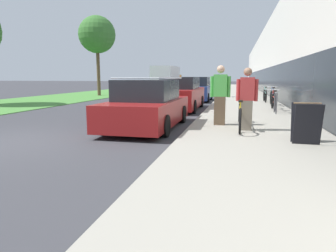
{
  "coord_description": "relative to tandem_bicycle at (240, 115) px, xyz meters",
  "views": [
    {
      "loc": [
        5.27,
        -6.12,
        1.58
      ],
      "look_at": [
        1.26,
        11.43,
        -1.36
      ],
      "focal_mm": 32.0,
      "sensor_mm": 36.0,
      "label": 1
    }
  ],
  "objects": [
    {
      "name": "person_bystander",
      "position": [
        -0.59,
        0.41,
        0.53
      ],
      "size": [
        0.61,
        0.24,
        1.79
      ],
      "color": "brown",
      "rests_on": "sidewalk_slab"
    },
    {
      "name": "ground_plane",
      "position": [
        -5.38,
        -2.65,
        -0.51
      ],
      "size": [
        220.0,
        220.0,
        0.0
      ],
      "primitive_type": "plane",
      "color": "#38383D"
    },
    {
      "name": "sandwich_board_sign",
      "position": [
        1.39,
        -1.82,
        0.08
      ],
      "size": [
        0.56,
        0.56,
        0.9
      ],
      "color": "black",
      "rests_on": "sidewalk_slab"
    },
    {
      "name": "vintage_roadster_curbside",
      "position": [
        -2.77,
        5.63,
        0.22
      ],
      "size": [
        1.88,
        4.76,
        1.58
      ],
      "color": "maroon",
      "rests_on": "ground"
    },
    {
      "name": "storefront_facade",
      "position": [
        7.3,
        26.35,
        2.67
      ],
      "size": [
        10.01,
        70.0,
        6.37
      ],
      "color": "silver",
      "rests_on": "ground"
    },
    {
      "name": "person_rider",
      "position": [
        0.16,
        -0.37,
        0.48
      ],
      "size": [
        0.57,
        0.22,
        1.69
      ],
      "color": "#756B5B",
      "rests_on": "sidewalk_slab"
    },
    {
      "name": "cruiser_bike_farthest",
      "position": [
        1.52,
        9.7,
        0.02
      ],
      "size": [
        0.52,
        1.82,
        0.91
      ],
      "color": "black",
      "rests_on": "sidewalk_slab"
    },
    {
      "name": "sidewalk_slab",
      "position": [
        0.41,
        18.35,
        -0.44
      ],
      "size": [
        3.72,
        70.0,
        0.14
      ],
      "color": "gray",
      "rests_on": "ground"
    },
    {
      "name": "parked_sedan_far",
      "position": [
        -2.75,
        11.28,
        0.22
      ],
      "size": [
        1.94,
        4.15,
        1.6
      ],
      "color": "navy",
      "rests_on": "ground"
    },
    {
      "name": "tandem_bicycle",
      "position": [
        0.0,
        0.0,
        0.0
      ],
      "size": [
        0.52,
        2.82,
        0.85
      ],
      "color": "black",
      "rests_on": "sidewalk_slab"
    },
    {
      "name": "lawn_strip",
      "position": [
        -13.04,
        22.35,
        -0.49
      ],
      "size": [
        6.67,
        70.0,
        0.03
      ],
      "color": "#478438",
      "rests_on": "ground"
    },
    {
      "name": "moving_truck",
      "position": [
        -7.87,
        24.56,
        0.89
      ],
      "size": [
        2.29,
        6.75,
        2.76
      ],
      "color": "orange",
      "rests_on": "ground"
    },
    {
      "name": "street_tree_far",
      "position": [
        -11.67,
        15.15,
        4.56
      ],
      "size": [
        3.07,
        3.07,
        6.64
      ],
      "color": "brown",
      "rests_on": "ground"
    },
    {
      "name": "cruiser_bike_middle",
      "position": [
        1.7,
        7.51,
        0.03
      ],
      "size": [
        0.52,
        1.76,
        0.95
      ],
      "color": "black",
      "rests_on": "sidewalk_slab"
    },
    {
      "name": "cruiser_bike_nearest",
      "position": [
        1.52,
        5.3,
        0.01
      ],
      "size": [
        0.52,
        1.73,
        0.88
      ],
      "color": "black",
      "rests_on": "sidewalk_slab"
    },
    {
      "name": "parked_sedan_curbside",
      "position": [
        -2.81,
        0.17,
        0.17
      ],
      "size": [
        1.97,
        4.39,
        1.57
      ],
      "color": "maroon",
      "rests_on": "ground"
    },
    {
      "name": "bike_rack_hoop",
      "position": [
        1.43,
        3.92,
        0.15
      ],
      "size": [
        0.05,
        0.6,
        0.84
      ],
      "color": "#4C4C51",
      "rests_on": "sidewalk_slab"
    }
  ]
}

